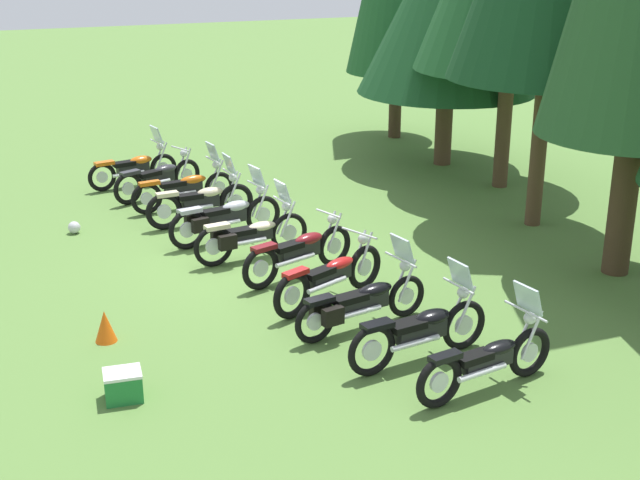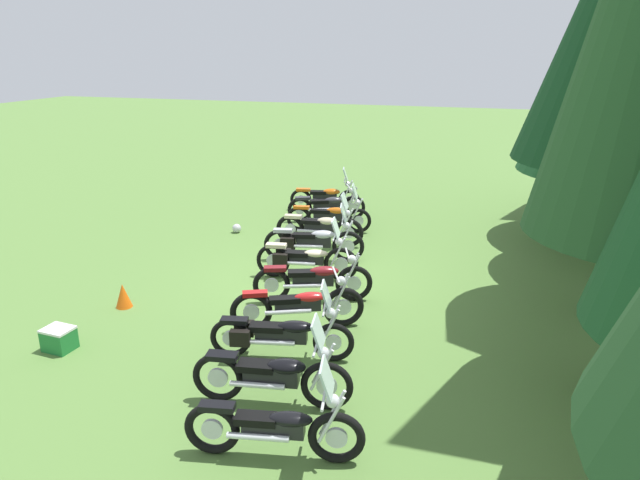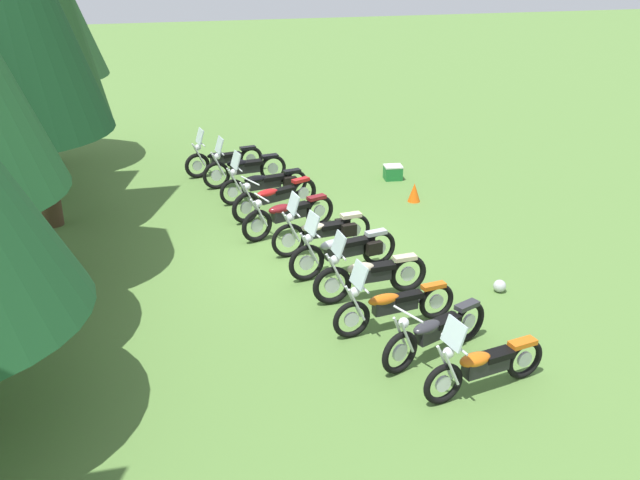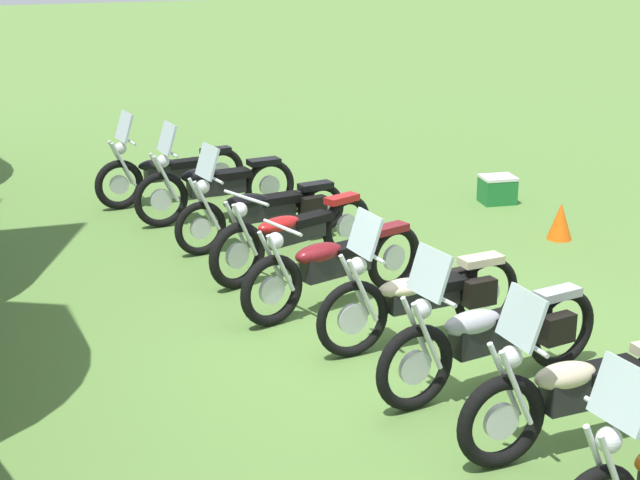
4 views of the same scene
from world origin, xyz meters
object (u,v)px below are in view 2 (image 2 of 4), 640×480
Objects in this scene: motorcycle_10 at (276,427)px; pine_tree_0 at (613,33)px; motorcycle_2 at (330,216)px; motorcycle_3 at (320,227)px; motorcycle_6 at (314,280)px; dropped_helmet at (237,228)px; motorcycle_9 at (274,375)px; motorcycle_4 at (313,241)px; motorcycle_7 at (299,306)px; motorcycle_5 at (305,258)px; traffic_cone at (123,296)px; motorcycle_8 at (279,333)px; pine_tree_1 at (620,80)px; motorcycle_1 at (327,206)px; picnic_cooler at (59,339)px; motorcycle_0 at (326,196)px.

motorcycle_10 is 0.26× the size of pine_tree_0.
motorcycle_2 is 1.17m from motorcycle_3.
motorcycle_6 reaches higher than dropped_helmet.
motorcycle_9 is at bearing -101.54° from motorcycle_6.
motorcycle_9 is at bearing -90.18° from motorcycle_4.
motorcycle_9 is at bearing 102.06° from motorcycle_10.
motorcycle_4 is at bearing 79.27° from motorcycle_7.
motorcycle_6 is at bearing -72.43° from motorcycle_5.
pine_tree_0 is at bearing 22.54° from motorcycle_2.
motorcycle_5 reaches higher than traffic_cone.
motorcycle_5 is 3.48m from motorcycle_8.
motorcycle_8 is 6.98m from dropped_helmet.
motorcycle_6 is at bearing -45.17° from pine_tree_1.
motorcycle_9 is at bearing -83.89° from motorcycle_3.
motorcycle_2 is 2.34m from motorcycle_4.
motorcycle_1 is 0.93× the size of motorcycle_3.
motorcycle_10 is at bearing -82.37° from motorcycle_8.
dropped_helmet is (0.84, -2.42, -0.34)m from motorcycle_2.
motorcycle_5 is (1.10, 0.19, -0.01)m from motorcycle_4.
motorcycle_7 is 4.43× the size of picnic_cooler.
motorcycle_10 is 0.35× the size of pine_tree_1.
pine_tree_1 is (-9.40, 5.36, 3.60)m from motorcycle_9.
pine_tree_1 is 12.45m from traffic_cone.
motorcycle_3 is 2.29m from motorcycle_5.
dropped_helmet is (-1.48, -2.68, -0.37)m from motorcycle_4.
motorcycle_5 reaches higher than motorcycle_2.
motorcycle_4 is at bearing 88.11° from motorcycle_6.
motorcycle_2 is 9.31m from motorcycle_10.
motorcycle_3 is at bearing -102.44° from motorcycle_1.
picnic_cooler is at bearing -46.28° from pine_tree_1.
pine_tree_0 is at bearing 50.06° from motorcycle_8.
motorcycle_3 is at bearing -50.98° from pine_tree_0.
picnic_cooler is (8.66, -2.12, -0.25)m from motorcycle_1.
pine_tree_1 is at bearing 24.50° from motorcycle_6.
motorcycle_9 is at bearing -89.06° from motorcycle_2.
motorcycle_3 reaches higher than motorcycle_9.
motorcycle_4 reaches higher than motorcycle_9.
motorcycle_0 is 1.00× the size of motorcycle_1.
pine_tree_1 is at bearing 50.90° from motorcycle_9.
motorcycle_1 is at bearing 92.54° from motorcycle_9.
motorcycle_9 is (6.89, 1.45, 0.01)m from motorcycle_3.
motorcycle_8 is 1.04× the size of motorcycle_10.
picnic_cooler is (3.12, -3.49, -0.27)m from motorcycle_6.
motorcycle_6 is (1.11, 0.55, -0.01)m from motorcycle_5.
pine_tree_1 is at bearing 27.54° from motorcycle_5.
motorcycle_0 is 0.92× the size of motorcycle_8.
traffic_cone is 1.97× the size of dropped_helmet.
motorcycle_2 is 7.91m from pine_tree_1.
motorcycle_6 reaches higher than motorcycle_1.
motorcycle_9 is at bearing -102.55° from motorcycle_1.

